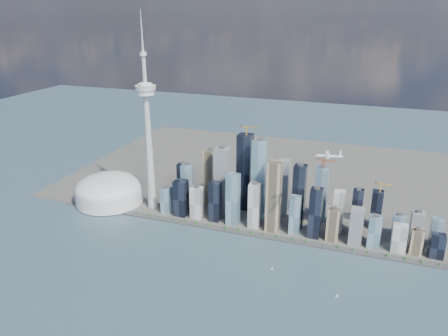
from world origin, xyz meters
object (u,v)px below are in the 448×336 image
(needle_tower, at_px, (148,131))
(sailboat_east, at_px, (337,295))
(dome_stadium, at_px, (109,190))
(airplane, at_px, (329,156))
(sailboat_west, at_px, (272,268))

(needle_tower, height_order, sailboat_east, needle_tower)
(dome_stadium, xyz_separation_m, airplane, (645.75, -97.61, 214.35))
(airplane, height_order, sailboat_east, airplane)
(sailboat_east, bearing_deg, airplane, 110.64)
(airplane, bearing_deg, needle_tower, 158.72)
(needle_tower, height_order, airplane, needle_tower)
(needle_tower, height_order, sailboat_west, needle_tower)
(dome_stadium, distance_m, airplane, 687.36)
(sailboat_west, xyz_separation_m, sailboat_east, (148.59, -51.89, -0.21))
(airplane, relative_size, sailboat_west, 6.58)
(dome_stadium, bearing_deg, sailboat_west, -18.90)
(dome_stadium, relative_size, sailboat_east, 22.50)
(sailboat_east, bearing_deg, dome_stadium, 161.08)
(needle_tower, bearing_deg, sailboat_east, -24.12)
(dome_stadium, xyz_separation_m, sailboat_west, (550.82, -188.54, -36.38))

